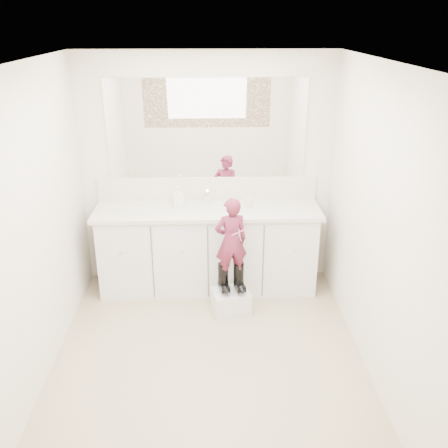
{
  "coord_description": "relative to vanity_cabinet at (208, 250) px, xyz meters",
  "views": [
    {
      "loc": [
        0.02,
        -3.48,
        2.68
      ],
      "look_at": [
        0.16,
        0.89,
        0.86
      ],
      "focal_mm": 40.0,
      "sensor_mm": 36.0,
      "label": 1
    }
  ],
  "objects": [
    {
      "name": "wall_left",
      "position": [
        -1.3,
        -1.23,
        0.78
      ],
      "size": [
        0.0,
        3.0,
        3.0
      ],
      "primitive_type": "plane",
      "rotation": [
        1.57,
        0.0,
        1.57
      ],
      "color": "beige",
      "rests_on": "floor"
    },
    {
      "name": "wall_front",
      "position": [
        0.0,
        -2.73,
        0.77
      ],
      "size": [
        2.6,
        0.0,
        2.6
      ],
      "primitive_type": "plane",
      "rotation": [
        -1.57,
        0.0,
        0.0
      ],
      "color": "beige",
      "rests_on": "floor"
    },
    {
      "name": "cup",
      "position": [
        0.42,
        0.05,
        0.51
      ],
      "size": [
        0.11,
        0.11,
        0.09
      ],
      "primitive_type": "imported",
      "rotation": [
        0.0,
        0.0,
        -0.12
      ],
      "color": "beige",
      "rests_on": "countertop"
    },
    {
      "name": "vanity_cabinet",
      "position": [
        0.0,
        0.0,
        0.0
      ],
      "size": [
        2.2,
        0.55,
        0.85
      ],
      "primitive_type": "cube",
      "color": "silver",
      "rests_on": "floor"
    },
    {
      "name": "wall_back",
      "position": [
        0.0,
        0.27,
        0.77
      ],
      "size": [
        2.6,
        0.0,
        2.6
      ],
      "primitive_type": "plane",
      "rotation": [
        1.57,
        0.0,
        0.0
      ],
      "color": "beige",
      "rests_on": "floor"
    },
    {
      "name": "floor",
      "position": [
        0.0,
        -1.23,
        -0.42
      ],
      "size": [
        3.0,
        3.0,
        0.0
      ],
      "primitive_type": "plane",
      "color": "#907C5E",
      "rests_on": "ground"
    },
    {
      "name": "toddler",
      "position": [
        0.22,
        -0.48,
        0.32
      ],
      "size": [
        0.35,
        0.27,
        0.85
      ],
      "primitive_type": "imported",
      "rotation": [
        0.0,
        0.0,
        3.37
      ],
      "color": "#AE3562",
      "rests_on": "step_stool"
    },
    {
      "name": "boot_right",
      "position": [
        0.29,
        -0.48,
        -0.06
      ],
      "size": [
        0.15,
        0.21,
        0.29
      ],
      "primitive_type": null,
      "rotation": [
        0.0,
        0.0,
        0.23
      ],
      "color": "black",
      "rests_on": "step_stool"
    },
    {
      "name": "countertop",
      "position": [
        0.0,
        -0.01,
        0.45
      ],
      "size": [
        2.28,
        0.58,
        0.04
      ],
      "primitive_type": "cube",
      "color": "beige",
      "rests_on": "vanity_cabinet"
    },
    {
      "name": "step_stool",
      "position": [
        0.22,
        -0.5,
        -0.31
      ],
      "size": [
        0.4,
        0.36,
        0.22
      ],
      "primitive_type": "cube",
      "rotation": [
        0.0,
        0.0,
        0.23
      ],
      "color": "silver",
      "rests_on": "floor"
    },
    {
      "name": "soap_bottle",
      "position": [
        -0.3,
        0.08,
        0.57
      ],
      "size": [
        0.11,
        0.11,
        0.22
      ],
      "primitive_type": "imported",
      "rotation": [
        0.0,
        0.0,
        0.15
      ],
      "color": "silver",
      "rests_on": "countertop"
    },
    {
      "name": "toothbrush",
      "position": [
        0.29,
        -0.56,
        0.45
      ],
      "size": [
        0.13,
        0.04,
        0.06
      ],
      "primitive_type": "cylinder",
      "rotation": [
        0.0,
        1.22,
        0.23
      ],
      "color": "#D05184",
      "rests_on": "toddler"
    },
    {
      "name": "mirror",
      "position": [
        0.0,
        0.26,
        1.22
      ],
      "size": [
        2.0,
        0.02,
        1.0
      ],
      "primitive_type": "cube",
      "color": "white",
      "rests_on": "wall_back"
    },
    {
      "name": "boot_left",
      "position": [
        0.14,
        -0.48,
        -0.06
      ],
      "size": [
        0.15,
        0.21,
        0.29
      ],
      "primitive_type": null,
      "rotation": [
        0.0,
        0.0,
        0.23
      ],
      "color": "black",
      "rests_on": "step_stool"
    },
    {
      "name": "backsplash",
      "position": [
        0.0,
        0.26,
        0.59
      ],
      "size": [
        2.28,
        0.03,
        0.25
      ],
      "primitive_type": "cube",
      "color": "beige",
      "rests_on": "countertop"
    },
    {
      "name": "faucet",
      "position": [
        0.0,
        0.15,
        0.52
      ],
      "size": [
        0.08,
        0.08,
        0.1
      ],
      "primitive_type": "cylinder",
      "color": "silver",
      "rests_on": "countertop"
    },
    {
      "name": "wall_right",
      "position": [
        1.3,
        -1.23,
        0.78
      ],
      "size": [
        0.0,
        3.0,
        3.0
      ],
      "primitive_type": "plane",
      "rotation": [
        1.57,
        0.0,
        -1.57
      ],
      "color": "beige",
      "rests_on": "floor"
    },
    {
      "name": "ceiling",
      "position": [
        0.0,
        -1.23,
        1.97
      ],
      "size": [
        3.0,
        3.0,
        0.0
      ],
      "primitive_type": "plane",
      "rotation": [
        3.14,
        0.0,
        0.0
      ],
      "color": "white",
      "rests_on": "wall_back"
    },
    {
      "name": "dot_panel",
      "position": [
        0.0,
        -2.71,
        1.22
      ],
      "size": [
        2.0,
        0.01,
        1.2
      ],
      "primitive_type": "cube",
      "color": "#472819",
      "rests_on": "wall_front"
    }
  ]
}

